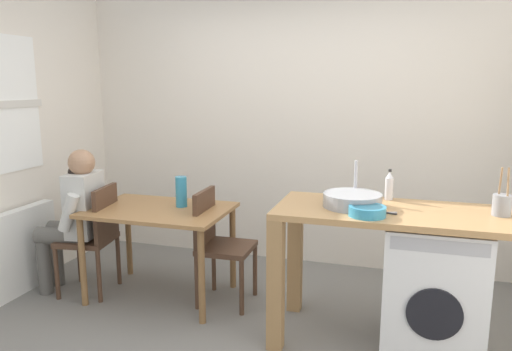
# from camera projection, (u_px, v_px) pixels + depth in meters

# --- Properties ---
(ground_plane) EXTENTS (5.46, 5.46, 0.00)m
(ground_plane) POSITION_uv_depth(u_px,v_px,m) (238.00, 348.00, 3.16)
(ground_plane) COLOR slate
(wall_back) EXTENTS (4.60, 0.10, 2.70)m
(wall_back) POSITION_uv_depth(u_px,v_px,m) (297.00, 123.00, 4.56)
(wall_back) COLOR silver
(wall_back) RESTS_ON ground_plane
(radiator) EXTENTS (0.10, 0.80, 0.70)m
(radiator) POSITION_uv_depth(u_px,v_px,m) (18.00, 252.00, 3.96)
(radiator) COLOR white
(radiator) RESTS_ON ground_plane
(dining_table) EXTENTS (1.10, 0.76, 0.74)m
(dining_table) POSITION_uv_depth(u_px,v_px,m) (159.00, 220.00, 3.83)
(dining_table) COLOR #9E7042
(dining_table) RESTS_ON ground_plane
(chair_person_seat) EXTENTS (0.45, 0.45, 0.90)m
(chair_person_seat) POSITION_uv_depth(u_px,v_px,m) (95.00, 233.00, 3.93)
(chair_person_seat) COLOR #4C3323
(chair_person_seat) RESTS_ON ground_plane
(chair_opposite) EXTENTS (0.41, 0.41, 0.90)m
(chair_opposite) POSITION_uv_depth(u_px,v_px,m) (218.00, 240.00, 3.77)
(chair_opposite) COLOR #4C3323
(chair_opposite) RESTS_ON ground_plane
(seated_person) EXTENTS (0.53, 0.53, 1.20)m
(seated_person) POSITION_uv_depth(u_px,v_px,m) (75.00, 213.00, 3.93)
(seated_person) COLOR #595651
(seated_person) RESTS_ON ground_plane
(kitchen_counter) EXTENTS (1.50, 0.68, 0.92)m
(kitchen_counter) POSITION_uv_depth(u_px,v_px,m) (359.00, 231.00, 3.16)
(kitchen_counter) COLOR tan
(kitchen_counter) RESTS_ON ground_plane
(washing_machine) EXTENTS (0.60, 0.61, 0.86)m
(washing_machine) POSITION_uv_depth(u_px,v_px,m) (432.00, 287.00, 3.09)
(washing_machine) COLOR white
(washing_machine) RESTS_ON ground_plane
(sink_basin) EXTENTS (0.38, 0.38, 0.09)m
(sink_basin) POSITION_uv_depth(u_px,v_px,m) (352.00, 200.00, 3.14)
(sink_basin) COLOR #9EA0A5
(sink_basin) RESTS_ON kitchen_counter
(tap) EXTENTS (0.02, 0.02, 0.28)m
(tap) POSITION_uv_depth(u_px,v_px,m) (356.00, 181.00, 3.29)
(tap) COLOR #B2B2B7
(tap) RESTS_ON kitchen_counter
(bottle_tall_green) EXTENTS (0.06, 0.06, 0.21)m
(bottle_tall_green) POSITION_uv_depth(u_px,v_px,m) (389.00, 186.00, 3.32)
(bottle_tall_green) COLOR silver
(bottle_tall_green) RESTS_ON kitchen_counter
(mixing_bowl) EXTENTS (0.23, 0.23, 0.06)m
(mixing_bowl) POSITION_uv_depth(u_px,v_px,m) (367.00, 210.00, 2.92)
(mixing_bowl) COLOR teal
(mixing_bowl) RESTS_ON kitchen_counter
(utensil_crock) EXTENTS (0.11, 0.11, 0.30)m
(utensil_crock) POSITION_uv_depth(u_px,v_px,m) (502.00, 204.00, 2.92)
(utensil_crock) COLOR gray
(utensil_crock) RESTS_ON kitchen_counter
(vase) EXTENTS (0.09, 0.09, 0.25)m
(vase) POSITION_uv_depth(u_px,v_px,m) (181.00, 192.00, 3.84)
(vase) COLOR teal
(vase) RESTS_ON dining_table
(scissors) EXTENTS (0.15, 0.06, 0.01)m
(scissors) POSITION_uv_depth(u_px,v_px,m) (385.00, 213.00, 2.99)
(scissors) COLOR #B2B2B7
(scissors) RESTS_ON kitchen_counter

